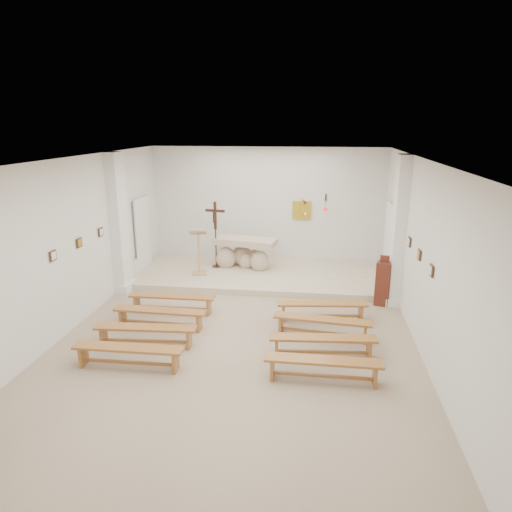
# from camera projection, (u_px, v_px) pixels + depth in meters

# --- Properties ---
(ground) EXTENTS (7.00, 10.00, 0.00)m
(ground) POSITION_uv_depth(u_px,v_px,m) (240.00, 331.00, 9.49)
(ground) COLOR tan
(ground) RESTS_ON ground
(wall_left) EXTENTS (0.02, 10.00, 3.50)m
(wall_left) POSITION_uv_depth(u_px,v_px,m) (73.00, 244.00, 9.44)
(wall_left) COLOR silver
(wall_left) RESTS_ON ground
(wall_right) EXTENTS (0.02, 10.00, 3.50)m
(wall_right) POSITION_uv_depth(u_px,v_px,m) (423.00, 256.00, 8.56)
(wall_right) COLOR silver
(wall_right) RESTS_ON ground
(wall_back) EXTENTS (7.00, 0.02, 3.50)m
(wall_back) POSITION_uv_depth(u_px,v_px,m) (267.00, 206.00, 13.75)
(wall_back) COLOR silver
(wall_back) RESTS_ON ground
(ceiling) EXTENTS (7.00, 10.00, 0.02)m
(ceiling) POSITION_uv_depth(u_px,v_px,m) (238.00, 160.00, 8.51)
(ceiling) COLOR silver
(ceiling) RESTS_ON wall_back
(sanctuary_platform) EXTENTS (6.98, 3.00, 0.15)m
(sanctuary_platform) POSITION_uv_depth(u_px,v_px,m) (261.00, 274.00, 12.80)
(sanctuary_platform) COLOR beige
(sanctuary_platform) RESTS_ON ground
(pilaster_left) EXTENTS (0.26, 0.55, 3.50)m
(pilaster_left) POSITION_uv_depth(u_px,v_px,m) (119.00, 224.00, 11.33)
(pilaster_left) COLOR white
(pilaster_left) RESTS_ON ground
(pilaster_right) EXTENTS (0.26, 0.55, 3.50)m
(pilaster_right) POSITION_uv_depth(u_px,v_px,m) (398.00, 232.00, 10.48)
(pilaster_right) COLOR white
(pilaster_right) RESTS_ON ground
(gold_wall_relief) EXTENTS (0.55, 0.04, 0.55)m
(gold_wall_relief) POSITION_uv_depth(u_px,v_px,m) (302.00, 210.00, 13.61)
(gold_wall_relief) COLOR gold
(gold_wall_relief) RESTS_ON wall_back
(sanctuary_lamp) EXTENTS (0.11, 0.36, 0.44)m
(sanctuary_lamp) POSITION_uv_depth(u_px,v_px,m) (326.00, 207.00, 13.24)
(sanctuary_lamp) COLOR black
(sanctuary_lamp) RESTS_ON wall_back
(station_frame_left_front) EXTENTS (0.03, 0.20, 0.20)m
(station_frame_left_front) POSITION_uv_depth(u_px,v_px,m) (53.00, 256.00, 8.68)
(station_frame_left_front) COLOR #3D2B1B
(station_frame_left_front) RESTS_ON wall_left
(station_frame_left_mid) EXTENTS (0.03, 0.20, 0.20)m
(station_frame_left_mid) POSITION_uv_depth(u_px,v_px,m) (79.00, 243.00, 9.64)
(station_frame_left_mid) COLOR #3D2B1B
(station_frame_left_mid) RESTS_ON wall_left
(station_frame_left_rear) EXTENTS (0.03, 0.20, 0.20)m
(station_frame_left_rear) POSITION_uv_depth(u_px,v_px,m) (101.00, 232.00, 10.59)
(station_frame_left_rear) COLOR #3D2B1B
(station_frame_left_rear) RESTS_ON wall_left
(station_frame_right_front) EXTENTS (0.03, 0.20, 0.20)m
(station_frame_right_front) POSITION_uv_depth(u_px,v_px,m) (431.00, 271.00, 7.81)
(station_frame_right_front) COLOR #3D2B1B
(station_frame_right_front) RESTS_ON wall_right
(station_frame_right_mid) EXTENTS (0.03, 0.20, 0.20)m
(station_frame_right_mid) POSITION_uv_depth(u_px,v_px,m) (419.00, 255.00, 8.76)
(station_frame_right_mid) COLOR #3D2B1B
(station_frame_right_mid) RESTS_ON wall_right
(station_frame_right_rear) EXTENTS (0.03, 0.20, 0.20)m
(station_frame_right_rear) POSITION_uv_depth(u_px,v_px,m) (409.00, 242.00, 9.71)
(station_frame_right_rear) COLOR #3D2B1B
(station_frame_right_rear) RESTS_ON wall_right
(radiator_left) EXTENTS (0.10, 0.85, 0.52)m
(radiator_left) POSITION_uv_depth(u_px,v_px,m) (132.00, 271.00, 12.41)
(radiator_left) COLOR silver
(radiator_left) RESTS_ON ground
(radiator_right) EXTENTS (0.10, 0.85, 0.52)m
(radiator_right) POSITION_uv_depth(u_px,v_px,m) (391.00, 283.00, 11.55)
(radiator_right) COLOR silver
(radiator_right) RESTS_ON ground
(altar) EXTENTS (1.90, 1.02, 0.93)m
(altar) POSITION_uv_depth(u_px,v_px,m) (244.00, 255.00, 13.14)
(altar) COLOR beige
(altar) RESTS_ON sanctuary_platform
(lectern) EXTENTS (0.53, 0.48, 1.30)m
(lectern) POSITION_uv_depth(u_px,v_px,m) (199.00, 252.00, 12.42)
(lectern) COLOR tan
(lectern) RESTS_ON sanctuary_platform
(crucifix_stand) EXTENTS (0.57, 0.25, 1.90)m
(crucifix_stand) POSITION_uv_depth(u_px,v_px,m) (215.00, 230.00, 12.92)
(crucifix_stand) COLOR #321B10
(crucifix_stand) RESTS_ON sanctuary_platform
(potted_plant) EXTENTS (0.57, 0.54, 0.52)m
(potted_plant) POSITION_uv_depth(u_px,v_px,m) (223.00, 257.00, 13.25)
(potted_plant) COLOR #345C25
(potted_plant) RESTS_ON sanctuary_platform
(donation_pedestal) EXTENTS (0.40, 0.40, 1.21)m
(donation_pedestal) POSITION_uv_depth(u_px,v_px,m) (383.00, 283.00, 10.72)
(donation_pedestal) COLOR #4E2116
(donation_pedestal) RESTS_ON ground
(bench_left_front) EXTENTS (1.95, 0.33, 0.41)m
(bench_left_front) POSITION_uv_depth(u_px,v_px,m) (172.00, 300.00, 10.32)
(bench_left_front) COLOR #915D2A
(bench_left_front) RESTS_ON ground
(bench_right_front) EXTENTS (1.97, 0.54, 0.41)m
(bench_right_front) POSITION_uv_depth(u_px,v_px,m) (322.00, 307.00, 9.90)
(bench_right_front) COLOR #915D2A
(bench_right_front) RESTS_ON ground
(bench_left_second) EXTENTS (1.96, 0.36, 0.41)m
(bench_left_second) POSITION_uv_depth(u_px,v_px,m) (160.00, 314.00, 9.53)
(bench_left_second) COLOR #915D2A
(bench_left_second) RESTS_ON ground
(bench_right_second) EXTENTS (1.97, 0.53, 0.41)m
(bench_right_second) POSITION_uv_depth(u_px,v_px,m) (322.00, 323.00, 9.11)
(bench_right_second) COLOR #915D2A
(bench_right_second) RESTS_ON ground
(bench_left_third) EXTENTS (1.97, 0.44, 0.41)m
(bench_left_third) POSITION_uv_depth(u_px,v_px,m) (146.00, 331.00, 8.74)
(bench_left_third) COLOR #915D2A
(bench_left_third) RESTS_ON ground
(bench_right_third) EXTENTS (1.97, 0.47, 0.41)m
(bench_right_third) POSITION_uv_depth(u_px,v_px,m) (323.00, 342.00, 8.32)
(bench_right_third) COLOR #915D2A
(bench_right_third) RESTS_ON ground
(bench_left_fourth) EXTENTS (1.95, 0.33, 0.41)m
(bench_left_fourth) POSITION_uv_depth(u_px,v_px,m) (128.00, 352.00, 7.95)
(bench_left_fourth) COLOR #915D2A
(bench_left_fourth) RESTS_ON ground
(bench_right_fourth) EXTENTS (1.95, 0.31, 0.41)m
(bench_right_fourth) POSITION_uv_depth(u_px,v_px,m) (323.00, 365.00, 7.52)
(bench_right_fourth) COLOR #915D2A
(bench_right_fourth) RESTS_ON ground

